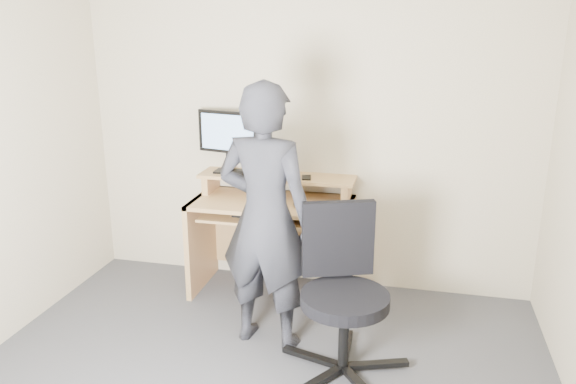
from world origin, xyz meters
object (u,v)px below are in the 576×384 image
at_px(desk, 275,223).
at_px(office_chair, 342,286).
at_px(monitor, 228,136).
at_px(person, 265,218).

relative_size(desk, office_chair, 1.22).
height_order(monitor, office_chair, monitor).
bearing_deg(monitor, person, -46.04).
relative_size(office_chair, person, 0.58).
bearing_deg(person, monitor, -49.30).
xyz_separation_m(monitor, person, (0.52, -0.84, -0.34)).
distance_m(desk, monitor, 0.76).
distance_m(desk, office_chair, 1.15).
distance_m(office_chair, person, 0.63).
xyz_separation_m(office_chair, person, (-0.52, 0.18, 0.32)).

